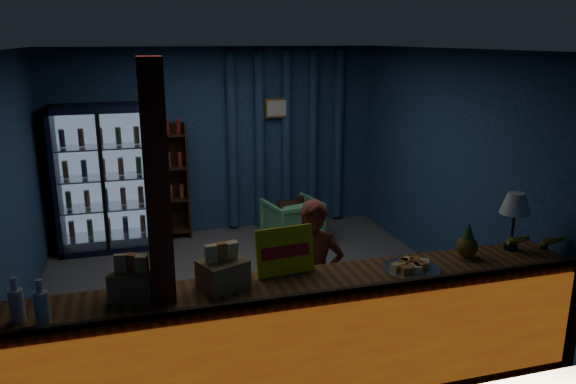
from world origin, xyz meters
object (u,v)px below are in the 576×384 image
pastry_tray (411,268)px  table_lamp (515,206)px  green_chair (292,221)px  shopkeeper (314,278)px

pastry_tray → table_lamp: table_lamp is taller
green_chair → pastry_tray: 3.33m
green_chair → pastry_tray: (0.00, -3.26, 0.66)m
shopkeeper → green_chair: shopkeeper is taller
green_chair → table_lamp: size_ratio=1.37×
green_chair → table_lamp: 3.42m
green_chair → shopkeeper: bearing=66.0°
shopkeeper → table_lamp: bearing=7.7°
shopkeeper → pastry_tray: bearing=-23.6°
pastry_tray → table_lamp: (1.04, 0.17, 0.37)m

